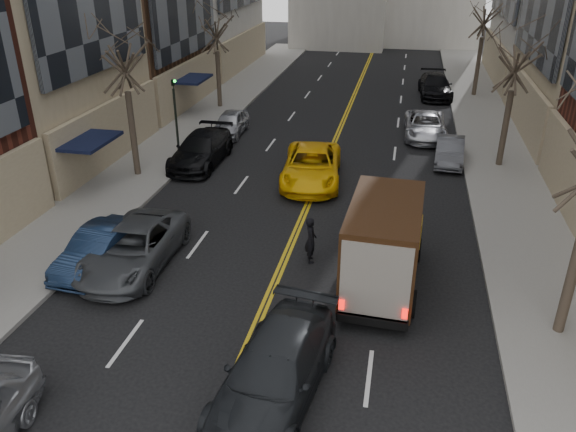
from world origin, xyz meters
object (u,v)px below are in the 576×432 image
at_px(ups_truck, 384,242).
at_px(taxi, 312,166).
at_px(observer_sedan, 275,371).
at_px(pedestrian, 311,240).

xyz_separation_m(ups_truck, taxi, (-3.83, 8.47, -0.80)).
bearing_deg(observer_sedan, pedestrian, 99.60).
bearing_deg(pedestrian, ups_truck, -130.81).
bearing_deg(observer_sedan, taxi, 103.41).
height_order(taxi, pedestrian, pedestrian).
bearing_deg(ups_truck, pedestrian, 160.75).
distance_m(ups_truck, observer_sedan, 6.30).
relative_size(ups_truck, observer_sedan, 1.04).
bearing_deg(taxi, ups_truck, -71.50).
bearing_deg(ups_truck, observer_sedan, -109.41).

